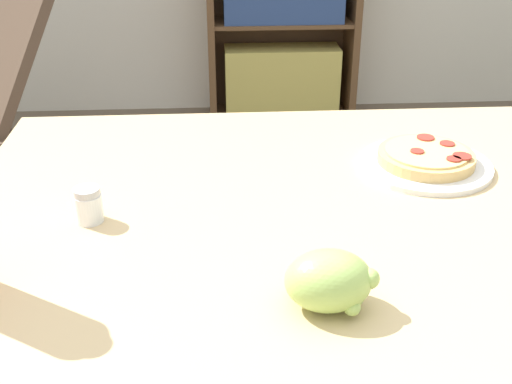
# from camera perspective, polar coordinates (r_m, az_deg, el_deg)

# --- Properties ---
(dining_table) EXTENTS (1.11, 0.95, 0.78)m
(dining_table) POSITION_cam_1_polar(r_m,az_deg,el_deg) (1.09, 3.47, -6.87)
(dining_table) COLOR #D1B27F
(dining_table) RESTS_ON ground_plane
(pizza_on_plate) EXTENTS (0.24, 0.24, 0.04)m
(pizza_on_plate) POSITION_cam_1_polar(r_m,az_deg,el_deg) (1.22, 14.85, 2.75)
(pizza_on_plate) COLOR white
(pizza_on_plate) RESTS_ON dining_table
(grape_bunch) EXTENTS (0.12, 0.09, 0.08)m
(grape_bunch) POSITION_cam_1_polar(r_m,az_deg,el_deg) (0.82, 6.49, -7.83)
(grape_bunch) COLOR #A8CC66
(grape_bunch) RESTS_ON dining_table
(salt_shaker) EXTENTS (0.04, 0.04, 0.06)m
(salt_shaker) POSITION_cam_1_polar(r_m,az_deg,el_deg) (1.03, -14.69, -1.14)
(salt_shaker) COLOR white
(salt_shaker) RESTS_ON dining_table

